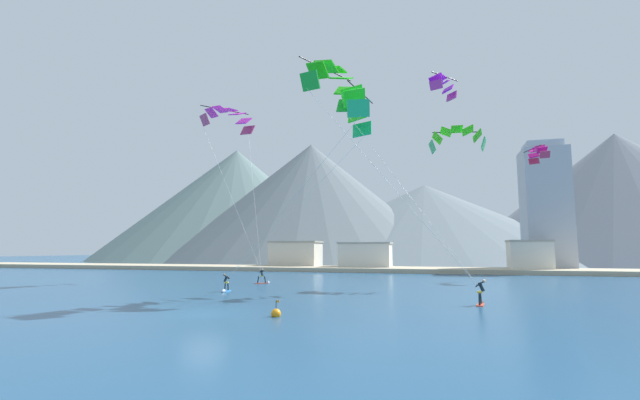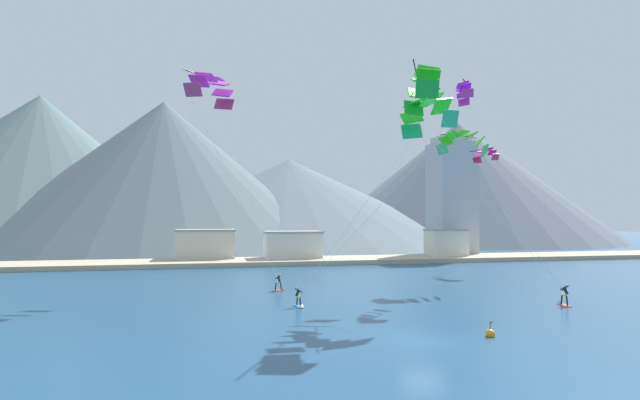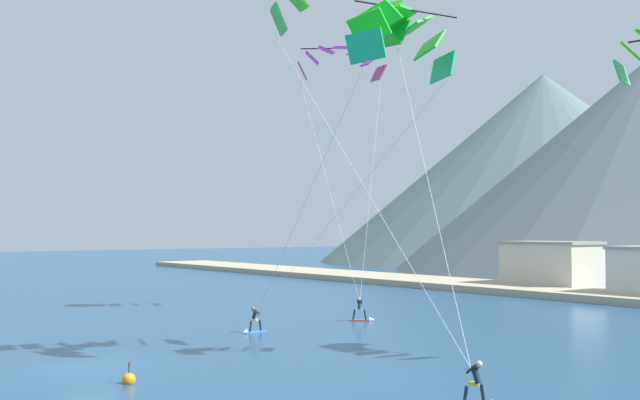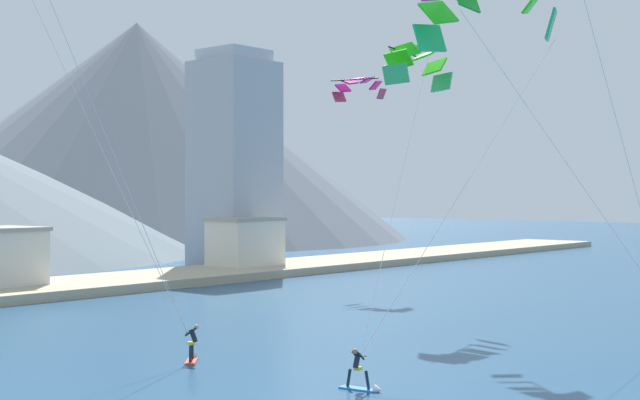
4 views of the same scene
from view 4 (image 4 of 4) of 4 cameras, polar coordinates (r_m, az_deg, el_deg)
name	(u,v)px [view 4 (image 4 of 4)]	position (r m, az deg, el deg)	size (l,w,h in m)	color
kitesurfer_near_lead	(363,378)	(33.70, 2.77, -11.33)	(0.66, 1.78, 1.65)	#337FDB
kitesurfer_mid_center	(192,350)	(39.82, -8.16, -9.46)	(1.55, 1.47, 1.72)	#E54C33
parafoil_kite_near_lead	(484,6)	(44.41, 10.48, 12.09)	(13.06, 7.29, 16.50)	#1AB86C
parafoil_kite_distant_high_outer	(417,62)	(57.25, 6.20, 8.75)	(5.96, 2.50, 2.72)	#33B863
parafoil_kite_distant_low_drift	(359,86)	(73.31, 2.51, 7.30)	(2.34, 4.77, 1.99)	#BA3054
shore_building_quay_east	(245,245)	(83.38, -4.80, -2.90)	(6.45, 4.62, 5.17)	silver
highrise_tower	(234,161)	(90.08, -5.51, 2.52)	(7.00, 7.00, 21.87)	#A8ADB7
mountain_peak_east_shoulder	(137,130)	(154.71, -11.64, 4.39)	(91.64, 91.64, 36.58)	slate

